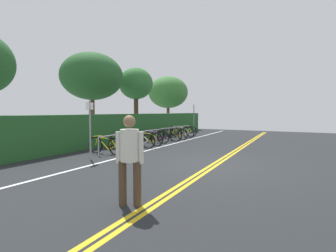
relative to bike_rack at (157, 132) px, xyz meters
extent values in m
cube|color=#232628|center=(-3.80, -4.28, -0.58)|extent=(30.18, 12.71, 0.05)
cube|color=gold|center=(-3.80, -4.36, -0.55)|extent=(27.17, 0.10, 0.00)
cube|color=gold|center=(-3.80, -4.20, -0.55)|extent=(27.17, 0.10, 0.00)
cube|color=white|center=(-3.80, -0.92, -0.55)|extent=(27.17, 0.12, 0.00)
cylinder|color=#9EA0A5|center=(-4.30, 0.00, -0.20)|extent=(0.05, 0.05, 0.70)
cylinder|color=#9EA0A5|center=(-2.86, 0.00, -0.20)|extent=(0.05, 0.05, 0.70)
cylinder|color=#9EA0A5|center=(-1.43, 0.00, -0.20)|extent=(0.05, 0.05, 0.70)
cylinder|color=#9EA0A5|center=(0.00, 0.00, -0.20)|extent=(0.05, 0.05, 0.70)
cylinder|color=#9EA0A5|center=(1.43, 0.00, -0.20)|extent=(0.05, 0.05, 0.70)
cylinder|color=#9EA0A5|center=(2.86, 0.00, -0.20)|extent=(0.05, 0.05, 0.70)
cylinder|color=#9EA0A5|center=(4.30, 0.00, -0.20)|extent=(0.05, 0.05, 0.70)
cylinder|color=#9EA0A5|center=(0.00, 0.00, 0.15)|extent=(8.59, 0.04, 0.04)
torus|color=black|center=(-3.84, 0.58, -0.23)|extent=(0.06, 0.70, 0.70)
torus|color=black|center=(-3.84, -0.44, -0.23)|extent=(0.06, 0.70, 0.70)
cylinder|color=yellow|center=(-3.84, 0.20, -0.15)|extent=(0.04, 0.59, 0.48)
cylinder|color=yellow|center=(-3.84, 0.13, 0.06)|extent=(0.04, 0.70, 0.07)
cylinder|color=yellow|center=(-3.84, -0.15, -0.17)|extent=(0.04, 0.17, 0.43)
cylinder|color=yellow|center=(-3.84, -0.26, -0.30)|extent=(0.04, 0.37, 0.18)
cylinder|color=yellow|center=(-3.84, -0.33, -0.09)|extent=(0.04, 0.25, 0.30)
cylinder|color=yellow|center=(-3.84, 0.53, -0.08)|extent=(0.04, 0.14, 0.32)
cube|color=black|center=(-3.84, -0.22, 0.08)|extent=(0.08, 0.20, 0.05)
cylinder|color=yellow|center=(-3.84, 0.48, 0.13)|extent=(0.46, 0.03, 0.03)
torus|color=black|center=(-2.72, 0.52, -0.23)|extent=(0.14, 0.71, 0.70)
torus|color=black|center=(-2.85, -0.50, -0.23)|extent=(0.14, 0.71, 0.70)
cylinder|color=purple|center=(-2.77, 0.14, -0.15)|extent=(0.11, 0.59, 0.48)
cylinder|color=purple|center=(-2.78, 0.07, 0.06)|extent=(0.12, 0.70, 0.07)
cylinder|color=purple|center=(-2.81, -0.21, -0.17)|extent=(0.06, 0.17, 0.43)
cylinder|color=purple|center=(-2.83, -0.32, -0.30)|extent=(0.08, 0.38, 0.18)
cylinder|color=purple|center=(-2.84, -0.39, -0.09)|extent=(0.07, 0.26, 0.30)
cylinder|color=purple|center=(-2.73, 0.47, -0.08)|extent=(0.05, 0.14, 0.32)
cube|color=black|center=(-2.82, -0.28, 0.08)|extent=(0.10, 0.21, 0.05)
cylinder|color=purple|center=(-2.74, 0.42, 0.13)|extent=(0.46, 0.09, 0.03)
torus|color=black|center=(-2.10, 0.35, -0.25)|extent=(0.28, 0.65, 0.67)
torus|color=black|center=(-1.77, -0.58, -0.25)|extent=(0.28, 0.65, 0.67)
cylinder|color=white|center=(-1.97, 0.01, -0.17)|extent=(0.22, 0.55, 0.46)
cylinder|color=white|center=(-1.95, -0.05, 0.03)|extent=(0.26, 0.65, 0.07)
cylinder|color=white|center=(-1.86, -0.31, -0.18)|extent=(0.09, 0.17, 0.41)
cylinder|color=white|center=(-1.83, -0.41, -0.31)|extent=(0.15, 0.35, 0.17)
cylinder|color=white|center=(-1.80, -0.47, -0.11)|extent=(0.12, 0.24, 0.29)
cylinder|color=white|center=(-2.08, 0.31, -0.10)|extent=(0.08, 0.14, 0.30)
cube|color=black|center=(-1.84, -0.37, 0.05)|extent=(0.14, 0.22, 0.05)
cylinder|color=white|center=(-2.06, 0.26, 0.10)|extent=(0.44, 0.18, 0.03)
torus|color=black|center=(-1.03, 0.44, -0.24)|extent=(0.07, 0.68, 0.68)
torus|color=black|center=(-1.01, -0.60, -0.24)|extent=(0.07, 0.68, 0.68)
cylinder|color=yellow|center=(-1.02, 0.05, -0.17)|extent=(0.05, 0.59, 0.46)
cylinder|color=yellow|center=(-1.02, -0.02, 0.04)|extent=(0.05, 0.71, 0.07)
cylinder|color=yellow|center=(-1.01, -0.30, -0.18)|extent=(0.04, 0.17, 0.41)
cylinder|color=yellow|center=(-1.01, -0.42, -0.31)|extent=(0.04, 0.38, 0.17)
cylinder|color=yellow|center=(-1.01, -0.48, -0.11)|extent=(0.04, 0.26, 0.29)
cylinder|color=yellow|center=(-1.03, 0.39, -0.10)|extent=(0.04, 0.14, 0.31)
cube|color=black|center=(-1.01, -0.37, 0.05)|extent=(0.08, 0.20, 0.05)
cylinder|color=yellow|center=(-1.03, 0.33, 0.10)|extent=(0.46, 0.04, 0.03)
torus|color=black|center=(-0.13, 0.63, -0.24)|extent=(0.14, 0.68, 0.68)
torus|color=black|center=(0.00, -0.38, -0.24)|extent=(0.14, 0.68, 0.68)
cylinder|color=purple|center=(-0.08, 0.25, -0.16)|extent=(0.11, 0.58, 0.46)
cylinder|color=purple|center=(-0.07, 0.18, 0.04)|extent=(0.12, 0.69, 0.07)
cylinder|color=purple|center=(-0.04, -0.10, -0.18)|extent=(0.06, 0.17, 0.42)
cylinder|color=purple|center=(-0.02, -0.21, -0.31)|extent=(0.08, 0.37, 0.17)
cylinder|color=purple|center=(-0.02, -0.27, -0.11)|extent=(0.07, 0.25, 0.29)
cylinder|color=purple|center=(-0.13, 0.58, -0.09)|extent=(0.05, 0.14, 0.31)
cube|color=black|center=(-0.03, -0.16, 0.05)|extent=(0.10, 0.21, 0.05)
cylinder|color=purple|center=(-0.12, 0.53, 0.10)|extent=(0.46, 0.09, 0.03)
torus|color=black|center=(0.86, 0.40, -0.21)|extent=(0.25, 0.73, 0.75)
torus|color=black|center=(1.12, -0.56, -0.21)|extent=(0.25, 0.73, 0.75)
cylinder|color=black|center=(0.96, 0.04, -0.12)|extent=(0.19, 0.56, 0.51)
cylinder|color=black|center=(0.97, -0.02, 0.10)|extent=(0.22, 0.66, 0.07)
cylinder|color=black|center=(1.05, -0.28, -0.14)|extent=(0.08, 0.17, 0.46)
cylinder|color=black|center=(1.08, -0.39, -0.29)|extent=(0.13, 0.36, 0.19)
cylinder|color=black|center=(1.10, -0.45, -0.06)|extent=(0.10, 0.25, 0.31)
cylinder|color=black|center=(0.87, 0.35, -0.04)|extent=(0.07, 0.14, 0.34)
cube|color=black|center=(1.07, -0.35, 0.11)|extent=(0.13, 0.21, 0.05)
cylinder|color=black|center=(0.88, 0.30, 0.17)|extent=(0.45, 0.15, 0.03)
torus|color=black|center=(2.02, 0.43, -0.25)|extent=(0.13, 0.67, 0.67)
torus|color=black|center=(1.89, -0.64, -0.25)|extent=(0.13, 0.67, 0.67)
cylinder|color=orange|center=(1.97, 0.02, -0.17)|extent=(0.11, 0.61, 0.46)
cylinder|color=orange|center=(1.96, -0.05, 0.03)|extent=(0.12, 0.73, 0.07)
cylinder|color=orange|center=(1.93, -0.34, -0.19)|extent=(0.06, 0.18, 0.41)
cylinder|color=orange|center=(1.91, -0.46, -0.32)|extent=(0.08, 0.39, 0.17)
cylinder|color=orange|center=(1.90, -0.53, -0.12)|extent=(0.07, 0.27, 0.28)
cylinder|color=orange|center=(2.01, 0.37, -0.10)|extent=(0.05, 0.14, 0.30)
cube|color=black|center=(1.92, -0.41, 0.04)|extent=(0.10, 0.21, 0.05)
cylinder|color=orange|center=(2.00, 0.32, 0.09)|extent=(0.46, 0.08, 0.03)
torus|color=black|center=(2.80, 0.43, -0.21)|extent=(0.21, 0.74, 0.75)
torus|color=black|center=(3.01, -0.54, -0.21)|extent=(0.21, 0.74, 0.75)
cylinder|color=white|center=(2.88, 0.07, -0.12)|extent=(0.16, 0.57, 0.51)
cylinder|color=white|center=(2.89, 0.00, 0.10)|extent=(0.18, 0.67, 0.07)
cylinder|color=white|center=(2.95, -0.27, -0.14)|extent=(0.07, 0.17, 0.46)
cylinder|color=white|center=(2.97, -0.37, -0.29)|extent=(0.11, 0.36, 0.19)
cylinder|color=white|center=(2.99, -0.44, -0.06)|extent=(0.09, 0.25, 0.32)
cylinder|color=white|center=(2.81, 0.39, -0.04)|extent=(0.06, 0.14, 0.34)
cube|color=black|center=(2.96, -0.33, 0.12)|extent=(0.12, 0.21, 0.05)
cylinder|color=white|center=(2.82, 0.34, 0.17)|extent=(0.46, 0.13, 0.03)
torus|color=black|center=(3.63, 0.59, -0.23)|extent=(0.25, 0.70, 0.71)
torus|color=black|center=(3.91, -0.37, -0.23)|extent=(0.25, 0.70, 0.71)
cylinder|color=yellow|center=(3.74, 0.23, -0.14)|extent=(0.19, 0.56, 0.49)
cylinder|color=yellow|center=(3.76, 0.16, 0.07)|extent=(0.22, 0.66, 0.07)
cylinder|color=yellow|center=(3.83, -0.10, -0.16)|extent=(0.08, 0.17, 0.44)
cylinder|color=yellow|center=(3.86, -0.20, -0.30)|extent=(0.14, 0.36, 0.18)
cylinder|color=yellow|center=(3.88, -0.27, -0.09)|extent=(0.10, 0.25, 0.30)
cylinder|color=yellow|center=(3.65, 0.54, -0.07)|extent=(0.07, 0.14, 0.32)
cube|color=black|center=(3.85, -0.16, 0.08)|extent=(0.13, 0.21, 0.05)
cylinder|color=yellow|center=(3.66, 0.49, 0.14)|extent=(0.45, 0.15, 0.03)
cylinder|color=#4C3826|center=(-7.77, -3.82, -0.16)|extent=(0.14, 0.14, 0.78)
cylinder|color=#4C3826|center=(-7.67, -4.07, -0.16)|extent=(0.14, 0.14, 0.78)
cylinder|color=silver|center=(-7.72, -3.94, 0.51)|extent=(0.32, 0.32, 0.56)
sphere|color=#8C6647|center=(-7.72, -3.94, 0.92)|extent=(0.21, 0.21, 0.21)
cylinder|color=silver|center=(-7.79, -3.76, 0.47)|extent=(0.09, 0.09, 0.55)
cylinder|color=silver|center=(-7.64, -4.13, 0.47)|extent=(0.09, 0.09, 0.55)
cylinder|color=gray|center=(-4.98, -0.29, 0.45)|extent=(0.06, 0.06, 2.01)
cube|color=white|center=(-4.98, -0.29, 1.28)|extent=(0.36, 0.09, 0.24)
cylinder|color=gray|center=(4.89, -0.15, 0.51)|extent=(0.06, 0.06, 2.13)
cube|color=white|center=(4.89, -0.15, 1.40)|extent=(0.36, 0.09, 0.24)
cube|color=#235626|center=(1.50, 1.96, 0.20)|extent=(17.59, 0.82, 1.51)
cylinder|color=brown|center=(-0.74, 3.75, 0.66)|extent=(0.23, 0.23, 2.43)
ellipsoid|color=#235626|center=(-0.74, 3.75, 3.06)|extent=(3.45, 3.45, 2.63)
cylinder|color=#473323|center=(2.67, 3.15, 0.74)|extent=(0.30, 0.30, 2.59)
ellipsoid|color=#2D6B30|center=(2.67, 3.15, 2.98)|extent=(2.28, 2.28, 2.10)
cylinder|color=brown|center=(8.29, 3.63, 0.50)|extent=(0.26, 0.26, 2.10)
ellipsoid|color=#387533|center=(8.29, 3.63, 2.80)|extent=(3.49, 3.49, 2.78)
camera|label=1|loc=(-11.17, -6.49, 1.09)|focal=26.43mm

